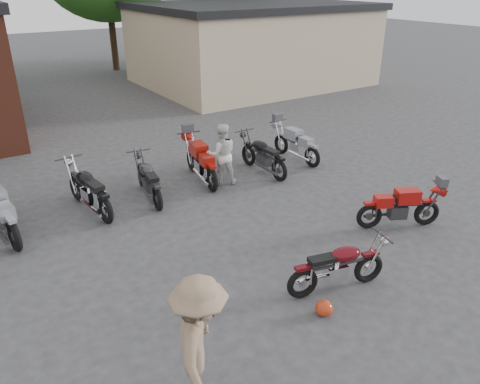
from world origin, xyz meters
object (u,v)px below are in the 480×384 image
helmet (324,308)px  row_bike_2 (88,187)px  person_tan (200,346)px  row_bike_5 (263,153)px  person_light (222,154)px  row_bike_6 (296,142)px  sportbike (401,205)px  vintage_motorcycle (339,264)px  row_bike_3 (148,178)px  row_bike_4 (201,159)px

helmet → row_bike_2: row_bike_2 is taller
person_tan → row_bike_5: 7.75m
helmet → person_tan: (-2.45, -0.43, 0.81)m
person_light → row_bike_5: (1.31, 0.02, -0.24)m
helmet → row_bike_6: (4.03, 5.65, 0.42)m
sportbike → row_bike_2: bearing=166.9°
row_bike_5 → row_bike_6: 1.39m
vintage_motorcycle → row_bike_5: size_ratio=0.93×
helmet → row_bike_3: (-0.60, 5.54, 0.41)m
row_bike_3 → helmet: bearing=-166.1°
person_tan → row_bike_5: size_ratio=0.99×
row_bike_3 → row_bike_5: (3.26, -0.15, 0.02)m
helmet → person_tan: 2.61m
helmet → row_bike_5: 6.02m
sportbike → row_bike_3: size_ratio=0.96×
person_tan → row_bike_6: 8.89m
person_light → row_bike_2: person_light is taller
sportbike → row_bike_3: row_bike_3 is taller
sportbike → row_bike_6: row_bike_6 is taller
row_bike_4 → row_bike_6: bearing=-84.9°
sportbike → helmet: sportbike is taller
vintage_motorcycle → row_bike_5: (2.00, 5.00, 0.04)m
row_bike_3 → row_bike_5: 3.26m
row_bike_2 → row_bike_5: bearing=-101.0°
row_bike_4 → row_bike_6: 3.04m
row_bike_2 → row_bike_3: row_bike_2 is taller
vintage_motorcycle → row_bike_4: row_bike_4 is taller
sportbike → person_tan: 6.05m
person_light → row_bike_5: size_ratio=0.84×
vintage_motorcycle → row_bike_2: row_bike_2 is taller
row_bike_3 → vintage_motorcycle: bearing=-158.6°
person_tan → row_bike_4: 7.15m
helmet → person_tan: bearing=-170.1°
row_bike_4 → sportbike: bearing=-144.1°
helmet → row_bike_5: (2.66, 5.39, 0.42)m
row_bike_4 → row_bike_6: (3.04, -0.18, -0.04)m
person_light → person_tan: person_tan is taller
sportbike → row_bike_5: bearing=125.6°
person_tan → row_bike_5: (5.11, 5.82, -0.39)m
sportbike → row_bike_2: 6.90m
helmet → vintage_motorcycle: bearing=30.3°
person_tan → row_bike_4: bearing=0.9°
row_bike_5 → vintage_motorcycle: bearing=156.9°
vintage_motorcycle → row_bike_6: bearing=70.5°
person_tan → row_bike_3: 6.26m
helmet → person_tan: person_tan is taller
person_tan → sportbike: bearing=-43.7°
row_bike_3 → row_bike_5: size_ratio=0.97×
row_bike_5 → person_tan: bearing=137.5°
row_bike_2 → row_bike_5: (4.66, -0.28, -0.04)m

